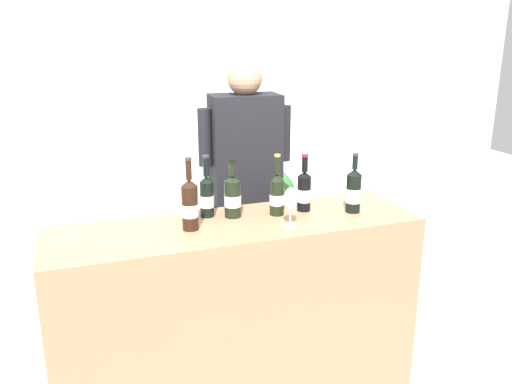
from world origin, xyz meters
TOP-DOWN VIEW (x-y plane):
  - wall_back at (0.00, 2.60)m, footprint 8.00×0.10m
  - counter at (0.00, 0.00)m, footprint 1.84×0.53m
  - wine_bottle_0 at (0.24, 0.05)m, footprint 0.08×0.08m
  - wine_bottle_1 at (0.01, 0.10)m, footprint 0.09×0.09m
  - wine_bottle_2 at (-0.11, 0.15)m, footprint 0.07×0.07m
  - wine_bottle_3 at (-0.23, -0.01)m, footprint 0.08×0.08m
  - wine_bottle_4 at (0.39, 0.07)m, footprint 0.07×0.07m
  - wine_bottle_5 at (0.63, -0.04)m, footprint 0.08×0.08m
  - wine_glass at (0.24, -0.12)m, footprint 0.07×0.07m
  - person_server at (0.24, 0.57)m, footprint 0.56×0.26m
  - potted_shrub at (0.56, 1.25)m, footprint 0.62×0.65m

SIDE VIEW (x-z plane):
  - counter at x=0.00m, z-range 0.00..1.00m
  - potted_shrub at x=0.56m, z-range 0.09..1.31m
  - person_server at x=0.24m, z-range -0.02..1.74m
  - wine_bottle_1 at x=0.01m, z-range 0.96..1.26m
  - wine_bottle_4 at x=0.39m, z-range 0.96..1.26m
  - wine_bottle_0 at x=0.24m, z-range 0.95..1.27m
  - wine_bottle_2 at x=-0.11m, z-range 0.95..1.27m
  - wine_bottle_5 at x=0.63m, z-range 0.96..1.27m
  - wine_bottle_3 at x=-0.23m, z-range 0.95..1.30m
  - wine_glass at x=0.24m, z-range 1.03..1.23m
  - wall_back at x=0.00m, z-range 0.00..2.80m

